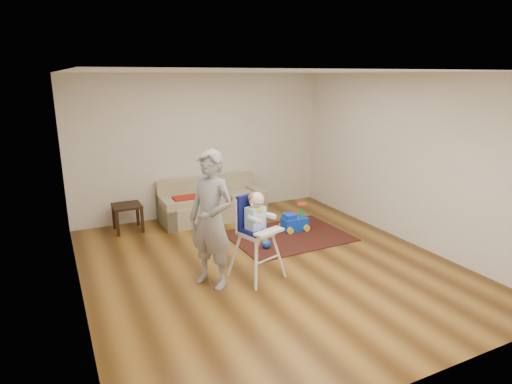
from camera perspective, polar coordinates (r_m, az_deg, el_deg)
name	(u,v)px	position (r m, az deg, el deg)	size (l,w,h in m)	color
ground	(268,265)	(6.29, 1.63, -9.69)	(5.50, 5.50, 0.00)	#4B2E10
room_envelope	(252,131)	(6.22, -0.51, 8.07)	(5.04, 5.52, 2.72)	silver
sofa	(212,200)	(8.14, -5.85, -1.04)	(1.96, 0.81, 0.76)	#9B9372
side_table	(128,218)	(7.86, -16.72, -3.29)	(0.48, 0.48, 0.48)	black
area_rug	(289,236)	(7.36, 4.37, -5.85)	(1.93, 1.45, 0.02)	#330E0A
ride_on_toy	(295,217)	(7.55, 5.16, -3.35)	(0.43, 0.31, 0.47)	blue
toy_ball	(266,244)	(6.80, 1.37, -6.91)	(0.15, 0.15, 0.15)	blue
high_chair	(256,237)	(5.73, 0.05, -5.98)	(0.70, 0.70, 1.21)	silver
adult	(211,220)	(5.45, -6.01, -3.72)	(0.65, 0.43, 1.78)	gray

